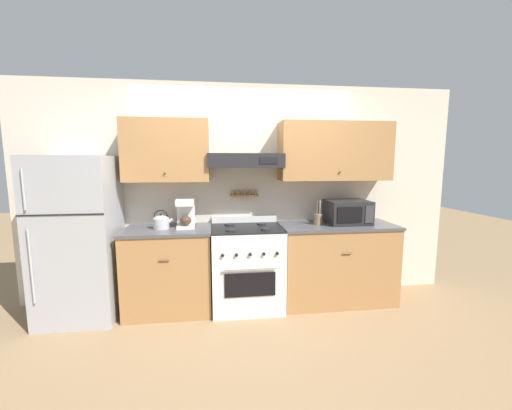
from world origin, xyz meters
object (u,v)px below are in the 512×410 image
stove_range (247,267)px  coffee_maker (186,213)px  tea_kettle (161,221)px  microwave (347,212)px  refrigerator (79,239)px  utensil_crock (318,218)px

stove_range → coffee_maker: 0.92m
tea_kettle → microwave: microwave is taller
refrigerator → tea_kettle: size_ratio=7.75×
microwave → utensil_crock: (-0.36, -0.02, -0.06)m
microwave → utensil_crock: utensil_crock is taller
utensil_crock → refrigerator: bearing=-179.0°
microwave → utensil_crock: bearing=-177.2°
refrigerator → microwave: 2.97m
tea_kettle → refrigerator: bearing=-177.0°
stove_range → microwave: microwave is taller
tea_kettle → coffee_maker: coffee_maker is taller
refrigerator → microwave: bearing=1.2°
refrigerator → microwave: refrigerator is taller
refrigerator → stove_range: bearing=0.5°
stove_range → utensil_crock: utensil_crock is taller
refrigerator → coffee_maker: bearing=3.6°
stove_range → coffee_maker: (-0.67, 0.06, 0.62)m
tea_kettle → utensil_crock: bearing=0.0°
tea_kettle → microwave: (2.12, 0.02, 0.06)m
stove_range → refrigerator: bearing=-179.5°
stove_range → microwave: (1.19, 0.05, 0.60)m
utensil_crock → microwave: bearing=2.8°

